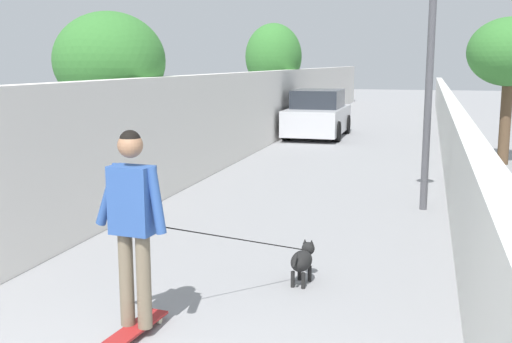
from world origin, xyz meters
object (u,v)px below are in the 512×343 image
object	(u,v)px
tree_right_mid	(510,53)
dog	(302,260)
tree_left_far	(273,57)
lamp_post	(431,34)
tree_left_near	(110,63)
skateboard	(137,327)
person_skateboarder	(133,213)
car_near	(318,115)

from	to	relation	value
tree_right_mid	dog	world-z (taller)	tree_right_mid
tree_left_far	lamp_post	distance (m)	12.54
tree_left_near	skateboard	world-z (taller)	tree_left_near
tree_right_mid	tree_left_near	bearing A→B (deg)	126.57
tree_left_near	dog	bearing A→B (deg)	-131.20
person_skateboarder	dog	xyz separation A→B (m)	(1.69, -1.17, -0.85)
tree_right_mid	person_skateboarder	distance (m)	11.88
person_skateboarder	lamp_post	bearing A→B (deg)	-23.26
skateboard	dog	size ratio (longest dim) A/B	0.41
skateboard	car_near	distance (m)	15.34
person_skateboarder	dog	size ratio (longest dim) A/B	0.89
tree_left_near	skateboard	size ratio (longest dim) A/B	4.09
lamp_post	dog	world-z (taller)	lamp_post
tree_right_mid	dog	distance (m)	10.08
tree_left_near	lamp_post	world-z (taller)	lamp_post
tree_left_near	skateboard	bearing A→B (deg)	-149.99
person_skateboarder	dog	world-z (taller)	person_skateboarder
car_near	lamp_post	bearing A→B (deg)	-160.13
tree_left_near	tree_left_far	distance (m)	11.50
tree_left_far	lamp_post	size ratio (longest dim) A/B	0.91
tree_left_far	dog	world-z (taller)	tree_left_far
dog	car_near	xyz separation A→B (m)	(13.61, 2.21, 0.44)
person_skateboarder	tree_right_mid	bearing A→B (deg)	-21.08
dog	tree_left_near	bearing A→B (deg)	48.80
lamp_post	skateboard	xyz separation A→B (m)	(-5.68, 2.44, -2.80)
tree_left_near	tree_right_mid	xyz separation A→B (m)	(5.50, -7.41, 0.22)
tree_right_mid	skateboard	size ratio (longest dim) A/B	4.26
tree_right_mid	lamp_post	distance (m)	5.61
tree_left_near	person_skateboarder	bearing A→B (deg)	-149.99
tree_left_far	car_near	bearing A→B (deg)	-131.38
tree_left_far	skateboard	xyz separation A→B (m)	(-17.00, -2.96, -2.54)
tree_left_far	skateboard	bearing A→B (deg)	-170.11
person_skateboarder	car_near	bearing A→B (deg)	3.86
lamp_post	car_near	bearing A→B (deg)	19.87
lamp_post	car_near	xyz separation A→B (m)	(9.61, 3.47, -2.15)
tree_right_mid	tree_left_far	distance (m)	9.37
tree_left_far	person_skateboarder	size ratio (longest dim) A/B	2.14
lamp_post	dog	bearing A→B (deg)	162.37
tree_right_mid	skateboard	bearing A→B (deg)	158.92
tree_left_far	tree_left_near	bearing A→B (deg)	178.94
person_skateboarder	tree_left_near	bearing A→B (deg)	30.01
tree_right_mid	car_near	world-z (taller)	tree_right_mid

